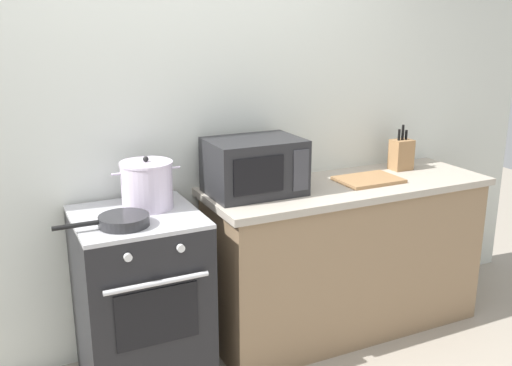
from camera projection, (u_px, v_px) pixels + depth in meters
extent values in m
cube|color=silver|center=(229.00, 125.00, 3.29)|extent=(4.40, 0.10, 2.50)
cube|color=#8C7051|center=(345.00, 260.00, 3.46)|extent=(1.64, 0.56, 0.88)
cube|color=#ADA393|center=(348.00, 186.00, 3.34)|extent=(1.70, 0.60, 0.04)
cube|color=black|center=(141.00, 302.00, 2.92)|extent=(0.60, 0.60, 0.90)
cube|color=#B7B7BC|center=(136.00, 217.00, 2.80)|extent=(0.60, 0.60, 0.02)
cube|color=black|center=(158.00, 317.00, 2.64)|extent=(0.39, 0.01, 0.28)
cylinder|color=silver|center=(157.00, 283.00, 2.57)|extent=(0.48, 0.02, 0.02)
cylinder|color=silver|center=(128.00, 257.00, 2.50)|extent=(0.04, 0.02, 0.04)
cylinder|color=silver|center=(181.00, 248.00, 2.59)|extent=(0.04, 0.02, 0.04)
cylinder|color=silver|center=(147.00, 186.00, 2.87)|extent=(0.26, 0.26, 0.23)
cylinder|color=silver|center=(146.00, 163.00, 2.84)|extent=(0.26, 0.26, 0.01)
sphere|color=black|center=(146.00, 159.00, 2.83)|extent=(0.03, 0.03, 0.03)
cylinder|color=silver|center=(116.00, 174.00, 2.79)|extent=(0.05, 0.01, 0.01)
cylinder|color=silver|center=(175.00, 168.00, 2.91)|extent=(0.05, 0.01, 0.01)
cylinder|color=#28282B|center=(124.00, 221.00, 2.64)|extent=(0.23, 0.23, 0.05)
cylinder|color=black|center=(75.00, 226.00, 2.55)|extent=(0.20, 0.02, 0.02)
cube|color=#232326|center=(254.00, 166.00, 3.10)|extent=(0.50, 0.36, 0.30)
cube|color=black|center=(259.00, 176.00, 2.92)|extent=(0.28, 0.01, 0.19)
cube|color=#38383D|center=(301.00, 170.00, 3.02)|extent=(0.09, 0.01, 0.22)
cube|color=#997047|center=(369.00, 180.00, 3.36)|extent=(0.36, 0.26, 0.02)
cube|color=#997047|center=(401.00, 155.00, 3.61)|extent=(0.13, 0.10, 0.19)
cylinder|color=black|center=(399.00, 135.00, 3.56)|extent=(0.02, 0.02, 0.07)
cylinder|color=black|center=(403.00, 132.00, 3.57)|extent=(0.02, 0.02, 0.09)
cylinder|color=black|center=(406.00, 135.00, 3.58)|extent=(0.02, 0.02, 0.06)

